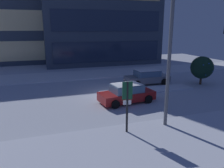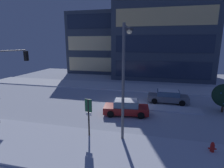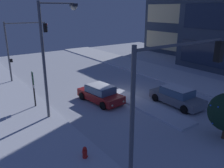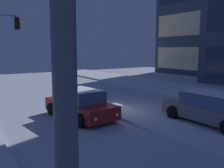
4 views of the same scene
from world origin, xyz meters
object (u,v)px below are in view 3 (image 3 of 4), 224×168
car_near (100,94)px  parking_info_sign (33,85)px  traffic_light_corner_near_left (23,41)px  traffic_light_corner_near_right (174,85)px  street_lamp_arched (53,46)px  fire_hydrant (85,154)px  car_far (177,96)px

car_near → parking_info_sign: bearing=-118.5°
traffic_light_corner_near_left → parking_info_sign: (8.39, -1.87, -2.50)m
traffic_light_corner_near_right → street_lamp_arched: street_lamp_arched is taller
street_lamp_arched → parking_info_sign: (-2.52, -0.86, -3.38)m
fire_hydrant → parking_info_sign: parking_info_sign is taller
traffic_light_corner_near_right → fire_hydrant: traffic_light_corner_near_right is taller
traffic_light_corner_near_left → parking_info_sign: traffic_light_corner_near_left is taller
car_near → street_lamp_arched: 6.22m
traffic_light_corner_near_left → fire_hydrant: size_ratio=8.17×
fire_hydrant → parking_info_sign: size_ratio=0.26×
car_near → traffic_light_corner_near_right: size_ratio=0.71×
traffic_light_corner_near_left → parking_info_sign: bearing=-102.6°
car_near → fire_hydrant: bearing=-45.5°
street_lamp_arched → traffic_light_corner_near_right: bearing=-80.2°
traffic_light_corner_near_right → street_lamp_arched: bearing=99.6°
car_near → street_lamp_arched: bearing=-89.7°
traffic_light_corner_near_right → traffic_light_corner_near_left: traffic_light_corner_near_right is taller
traffic_light_corner_near_right → parking_info_sign: bearing=101.7°
car_far → street_lamp_arched: size_ratio=0.58×
car_far → traffic_light_corner_near_left: size_ratio=0.73×
car_far → traffic_light_corner_near_left: 17.12m
car_near → fire_hydrant: (6.40, -5.15, -0.33)m
traffic_light_corner_near_left → street_lamp_arched: (10.91, -1.02, 0.87)m
traffic_light_corner_near_left → car_far: bearing=-61.4°
car_near → parking_info_sign: 5.54m
traffic_light_corner_near_right → fire_hydrant: bearing=127.1°
traffic_light_corner_near_left → street_lamp_arched: bearing=-95.3°
car_near → traffic_light_corner_near_left: (-10.40, -3.15, 3.71)m
car_near → car_far: bearing=42.0°
car_far → parking_info_sign: 11.76m
street_lamp_arched → car_near: bearing=7.2°
car_near → traffic_light_corner_near_right: (9.80, -2.59, 3.91)m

